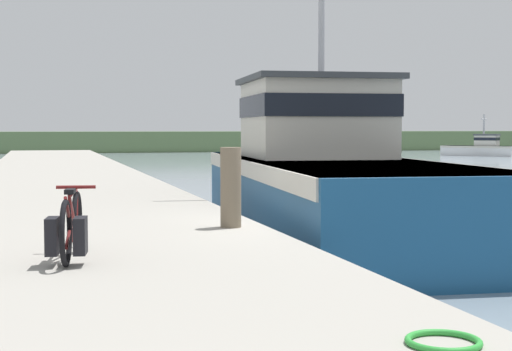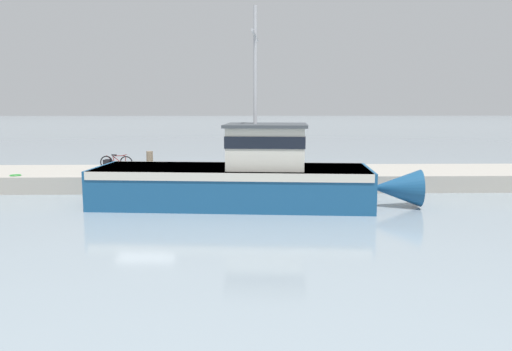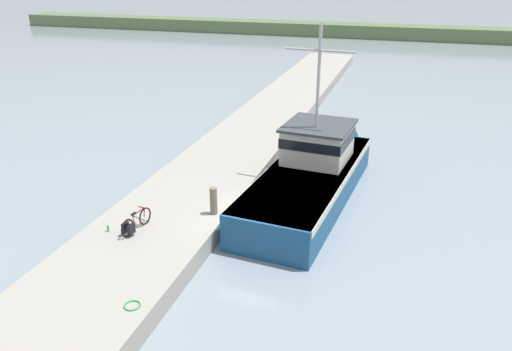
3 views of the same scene
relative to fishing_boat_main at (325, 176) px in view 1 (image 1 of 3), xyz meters
The scene contains 8 objects.
ground_plane 4.77m from the fishing_boat_main, 109.57° to the right, with size 320.00×320.00×0.00m, color #84939E.
dock_pier 6.66m from the fishing_boat_main, 138.88° to the right, with size 4.80×80.00×0.79m, color #A39E93.
far_shoreline 63.36m from the fishing_boat_main, 63.31° to the left, with size 180.00×5.00×1.86m, color #567047.
fishing_boat_main is the anchor object (origin of this frame).
boat_green_anchored 48.02m from the fishing_boat_main, 54.65° to the left, with size 5.28×5.58×3.26m.
bicycle_touring 8.64m from the fishing_boat_main, 128.79° to the right, with size 0.58×1.72×0.76m.
mooring_post 5.43m from the fishing_boat_main, 124.86° to the right, with size 0.30×0.30×1.14m, color #756651.
hose_coil 11.18m from the fishing_boat_main, 106.64° to the right, with size 0.50×0.50×0.04m, color green.
Camera 1 is at (-4.18, -10.87, 2.20)m, focal length 55.00 mm.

